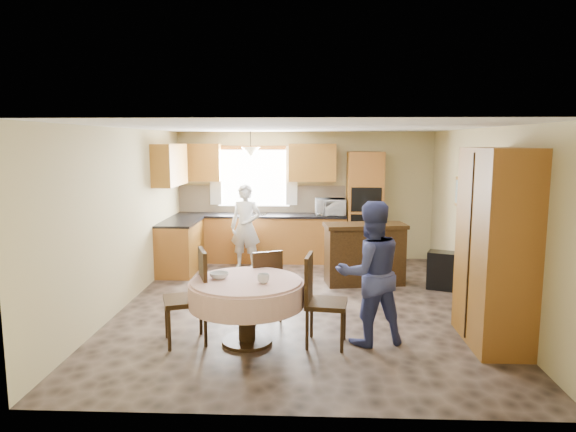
% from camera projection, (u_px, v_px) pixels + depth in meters
% --- Properties ---
extents(floor, '(5.00, 6.00, 0.01)m').
position_uv_depth(floor, '(302.00, 305.00, 7.33)').
color(floor, brown).
rests_on(floor, ground).
extents(ceiling, '(5.00, 6.00, 0.01)m').
position_uv_depth(ceiling, '(302.00, 128.00, 6.97)').
color(ceiling, white).
rests_on(ceiling, wall_back).
extents(wall_back, '(5.00, 0.02, 2.50)m').
position_uv_depth(wall_back, '(304.00, 196.00, 10.11)').
color(wall_back, tan).
rests_on(wall_back, floor).
extents(wall_front, '(5.00, 0.02, 2.50)m').
position_uv_depth(wall_front, '(296.00, 273.00, 4.18)').
color(wall_front, tan).
rests_on(wall_front, floor).
extents(wall_left, '(0.02, 6.00, 2.50)m').
position_uv_depth(wall_left, '(125.00, 217.00, 7.25)').
color(wall_left, tan).
rests_on(wall_left, floor).
extents(wall_right, '(0.02, 6.00, 2.50)m').
position_uv_depth(wall_right, '(484.00, 220.00, 7.04)').
color(wall_right, tan).
rests_on(wall_right, floor).
extents(window, '(1.40, 0.03, 1.10)m').
position_uv_depth(window, '(254.00, 178.00, 10.08)').
color(window, white).
rests_on(window, wall_back).
extents(curtain_left, '(0.22, 0.02, 1.15)m').
position_uv_depth(curtain_left, '(215.00, 175.00, 10.06)').
color(curtain_left, white).
rests_on(curtain_left, wall_back).
extents(curtain_right, '(0.22, 0.02, 1.15)m').
position_uv_depth(curtain_right, '(292.00, 176.00, 10.00)').
color(curtain_right, white).
rests_on(curtain_right, wall_back).
extents(base_cab_back, '(3.30, 0.60, 0.88)m').
position_uv_depth(base_cab_back, '(260.00, 239.00, 9.97)').
color(base_cab_back, '#B2682F').
rests_on(base_cab_back, floor).
extents(counter_back, '(3.30, 0.64, 0.04)m').
position_uv_depth(counter_back, '(260.00, 215.00, 9.90)').
color(counter_back, black).
rests_on(counter_back, base_cab_back).
extents(base_cab_left, '(0.60, 1.20, 0.88)m').
position_uv_depth(base_cab_left, '(180.00, 247.00, 9.14)').
color(base_cab_left, '#B2682F').
rests_on(base_cab_left, floor).
extents(counter_left, '(0.64, 1.20, 0.04)m').
position_uv_depth(counter_left, '(179.00, 222.00, 9.07)').
color(counter_left, black).
rests_on(counter_left, base_cab_left).
extents(backsplash, '(3.30, 0.02, 0.55)m').
position_uv_depth(backsplash, '(262.00, 199.00, 10.15)').
color(backsplash, beige).
rests_on(backsplash, wall_back).
extents(wall_cab_left, '(0.85, 0.33, 0.72)m').
position_uv_depth(wall_cab_left, '(199.00, 162.00, 9.94)').
color(wall_cab_left, '#C48531').
rests_on(wall_cab_left, wall_back).
extents(wall_cab_right, '(0.90, 0.33, 0.72)m').
position_uv_depth(wall_cab_right, '(312.00, 163.00, 9.85)').
color(wall_cab_right, '#C48531').
rests_on(wall_cab_right, wall_back).
extents(wall_cab_side, '(0.33, 1.20, 0.72)m').
position_uv_depth(wall_cab_side, '(170.00, 165.00, 8.93)').
color(wall_cab_side, '#C48531').
rests_on(wall_cab_side, wall_left).
extents(oven_tower, '(0.66, 0.62, 2.12)m').
position_uv_depth(oven_tower, '(364.00, 208.00, 9.78)').
color(oven_tower, '#B2682F').
rests_on(oven_tower, floor).
extents(oven_upper, '(0.56, 0.01, 0.45)m').
position_uv_depth(oven_upper, '(366.00, 200.00, 9.45)').
color(oven_upper, black).
rests_on(oven_upper, oven_tower).
extents(oven_lower, '(0.56, 0.01, 0.45)m').
position_uv_depth(oven_lower, '(366.00, 226.00, 9.52)').
color(oven_lower, black).
rests_on(oven_lower, oven_tower).
extents(pendant, '(0.36, 0.36, 0.18)m').
position_uv_depth(pendant, '(251.00, 152.00, 9.54)').
color(pendant, beige).
rests_on(pendant, ceiling).
extents(sideboard, '(1.37, 0.74, 0.93)m').
position_uv_depth(sideboard, '(364.00, 256.00, 8.36)').
color(sideboard, '#311F0D').
rests_on(sideboard, floor).
extents(space_heater, '(0.52, 0.44, 0.60)m').
position_uv_depth(space_heater, '(442.00, 270.00, 8.08)').
color(space_heater, black).
rests_on(space_heater, floor).
extents(cupboard, '(0.59, 1.18, 2.25)m').
position_uv_depth(cupboard, '(496.00, 248.00, 5.80)').
color(cupboard, '#B2682F').
rests_on(cupboard, floor).
extents(dining_table, '(1.32, 1.32, 0.75)m').
position_uv_depth(dining_table, '(247.00, 294.00, 5.86)').
color(dining_table, '#311F0D').
rests_on(dining_table, floor).
extents(chair_left, '(0.60, 0.60, 1.09)m').
position_uv_depth(chair_left, '(193.00, 292.00, 5.91)').
color(chair_left, '#311F0D').
rests_on(chair_left, floor).
extents(chair_back, '(0.54, 0.54, 0.95)m').
position_uv_depth(chair_back, '(265.00, 282.00, 6.59)').
color(chair_back, '#311F0D').
rests_on(chair_back, floor).
extents(chair_right, '(0.51, 0.51, 1.05)m').
position_uv_depth(chair_right, '(319.00, 295.00, 5.83)').
color(chair_right, '#311F0D').
rests_on(chair_right, floor).
extents(framed_picture, '(0.06, 0.56, 0.46)m').
position_uv_depth(framed_picture, '(461.00, 193.00, 7.97)').
color(framed_picture, gold).
rests_on(framed_picture, wall_right).
extents(microwave, '(0.59, 0.42, 0.31)m').
position_uv_depth(microwave, '(330.00, 207.00, 9.77)').
color(microwave, silver).
rests_on(microwave, counter_back).
extents(person_sink, '(0.62, 0.47, 1.55)m').
position_uv_depth(person_sink, '(246.00, 227.00, 9.31)').
color(person_sink, silver).
rests_on(person_sink, floor).
extents(person_dining, '(0.95, 0.83, 1.66)m').
position_uv_depth(person_dining, '(370.00, 273.00, 5.85)').
color(person_dining, navy).
rests_on(person_dining, floor).
extents(bowl_sideboard, '(0.24, 0.24, 0.05)m').
position_uv_depth(bowl_sideboard, '(349.00, 226.00, 8.30)').
color(bowl_sideboard, '#B2B2B2').
rests_on(bowl_sideboard, sideboard).
extents(bottle_sideboard, '(0.11, 0.11, 0.29)m').
position_uv_depth(bottle_sideboard, '(382.00, 219.00, 8.26)').
color(bottle_sideboard, silver).
rests_on(bottle_sideboard, sideboard).
extents(cup_table, '(0.15, 0.15, 0.11)m').
position_uv_depth(cup_table, '(263.00, 279.00, 5.70)').
color(cup_table, '#B2B2B2').
rests_on(cup_table, dining_table).
extents(bowl_table, '(0.28, 0.28, 0.07)m').
position_uv_depth(bowl_table, '(219.00, 276.00, 5.90)').
color(bowl_table, '#B2B2B2').
rests_on(bowl_table, dining_table).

